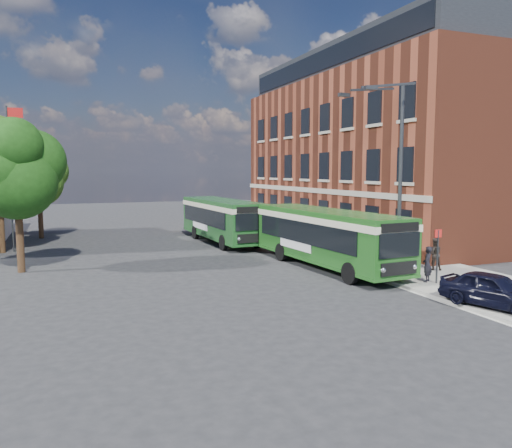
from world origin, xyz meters
name	(u,v)px	position (x,y,z in m)	size (l,w,h in m)	color
ground	(281,277)	(0.00, 0.00, 0.00)	(120.00, 120.00, 0.00)	#262629
pavement	(327,245)	(7.00, 8.00, 0.07)	(6.00, 48.00, 0.15)	gray
kerb_line	(286,248)	(3.95, 8.00, 0.01)	(0.12, 48.00, 0.01)	beige
brick_office	(381,146)	(14.00, 12.00, 6.97)	(12.10, 26.00, 14.20)	brown
flagpole	(11,173)	(-12.45, 13.00, 4.94)	(0.95, 0.10, 9.00)	#313336
street_lamp	(394,177)	(4.84, -2.00, 4.79)	(2.96, 2.38, 9.00)	#313336
bus_stop_sign	(437,253)	(5.60, -4.20, 1.51)	(0.35, 0.08, 2.52)	#313336
bus_front	(326,233)	(3.20, 1.35, 1.83)	(3.32, 11.40, 3.02)	#1E561A
bus_rear	(222,217)	(0.91, 12.20, 1.83)	(3.10, 10.80, 3.02)	#1B4D1E
parked_car	(493,290)	(4.80, -8.02, 0.79)	(1.51, 3.75, 1.28)	black
pedestrian_a	(427,264)	(5.37, -3.85, 0.95)	(0.58, 0.38, 1.60)	black
pedestrian_b	(434,254)	(7.54, -1.80, 0.95)	(0.78, 0.60, 1.60)	black
tree_left	(18,169)	(-11.55, 5.84, 5.15)	(4.50, 4.28, 7.60)	#352113
tree_right	(39,176)	(-11.05, 19.22, 4.69)	(4.10, 3.90, 6.92)	#352113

